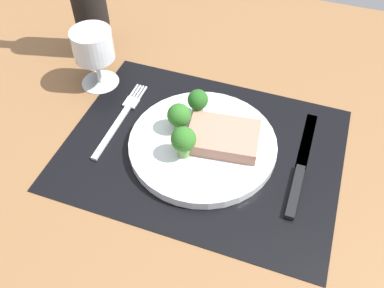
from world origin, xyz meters
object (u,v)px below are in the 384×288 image
Objects in this scene: plate at (203,144)px; fork at (121,118)px; steak at (223,137)px; wine_glass at (93,49)px; knife at (300,170)px.

plate is 1.27× the size of fork.
steak is 0.59× the size of fork.
wine_glass reaches higher than fork.
plate is 26.84cm from wine_glass.
knife is at bearing -12.58° from wine_glass.
wine_glass is at bearing 135.50° from fork.
plate is 15.86cm from fork.
steak is 13.25cm from knife.
wine_glass is (-24.15, 9.52, 6.81)cm from plate.
fork is at bearing -44.09° from wine_glass.
plate is 16.16cm from knife.
steak is 0.50× the size of knife.
wine_glass is at bearing 158.48° from plate.
knife is 2.00× the size of wine_glass.
fork is 1.67× the size of wine_glass.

